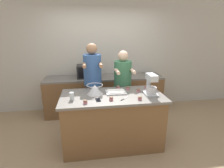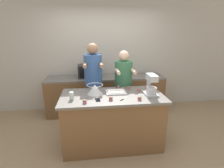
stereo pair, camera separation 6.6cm
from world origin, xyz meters
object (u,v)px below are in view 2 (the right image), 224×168
(cupcake_5, at_px, (128,88))
(baking_tray, at_px, (116,92))
(cell_phone, at_px, (98,100))
(cupcake_4, at_px, (147,87))
(cupcake_1, at_px, (118,87))
(person_left, at_px, (94,85))
(cupcake_2, at_px, (140,98))
(cupcake_6, at_px, (111,98))
(person_right, at_px, (123,88))
(cupcake_0, at_px, (85,101))
(cupcake_3, at_px, (149,85))
(microwave_oven, at_px, (89,71))
(drinking_glass, at_px, (72,96))
(stand_mixer, at_px, (151,86))
(knife, at_px, (124,99))
(cupcake_7, at_px, (138,90))
(mixing_bowl, at_px, (95,89))

(cupcake_5, bearing_deg, baking_tray, -148.22)
(cell_phone, bearing_deg, cupcake_4, 26.45)
(cupcake_1, distance_m, cupcake_5, 0.18)
(cupcake_1, bearing_deg, person_left, 146.93)
(cupcake_2, relative_size, cupcake_6, 1.00)
(person_right, height_order, cupcake_0, person_right)
(cupcake_3, distance_m, cupcake_5, 0.46)
(person_right, bearing_deg, cell_phone, -124.82)
(cupcake_5, distance_m, cupcake_6, 0.60)
(microwave_oven, bearing_deg, cupcake_5, -56.32)
(drinking_glass, height_order, cupcake_1, drinking_glass)
(stand_mixer, bearing_deg, person_right, 116.61)
(stand_mixer, height_order, cupcake_6, stand_mixer)
(person_left, height_order, cupcake_4, person_left)
(drinking_glass, distance_m, knife, 0.82)
(baking_tray, relative_size, cupcake_3, 5.40)
(cupcake_5, xyz_separation_m, cupcake_7, (0.15, -0.15, 0.00))
(stand_mixer, height_order, mixing_bowl, stand_mixer)
(knife, distance_m, cupcake_6, 0.22)
(baking_tray, xyz_separation_m, cupcake_5, (0.25, 0.15, 0.01))
(cupcake_1, height_order, cupcake_3, same)
(cupcake_1, xyz_separation_m, cupcake_5, (0.17, -0.07, 0.00))
(baking_tray, height_order, microwave_oven, microwave_oven)
(person_left, relative_size, knife, 10.18)
(cupcake_3, bearing_deg, cell_phone, -151.09)
(cell_phone, distance_m, knife, 0.42)
(person_left, bearing_deg, cupcake_1, -33.07)
(baking_tray, bearing_deg, cupcake_3, 22.17)
(person_left, relative_size, microwave_oven, 3.46)
(mixing_bowl, xyz_separation_m, microwave_oven, (-0.10, 1.21, 0.04))
(stand_mixer, relative_size, baking_tray, 1.04)
(cupcake_1, height_order, cupcake_2, same)
(person_left, xyz_separation_m, cupcake_4, (0.98, -0.33, 0.04))
(stand_mixer, distance_m, microwave_oven, 1.71)
(cupcake_0, distance_m, cupcake_4, 1.27)
(baking_tray, bearing_deg, knife, -72.79)
(person_right, xyz_separation_m, cupcake_7, (0.18, -0.51, 0.13))
(cupcake_1, distance_m, cupcake_4, 0.53)
(cupcake_0, xyz_separation_m, cupcake_1, (0.60, 0.61, 0.00))
(cupcake_4, bearing_deg, person_right, 138.89)
(stand_mixer, height_order, microwave_oven, stand_mixer)
(stand_mixer, bearing_deg, cupcake_5, 135.28)
(person_right, distance_m, cupcake_7, 0.55)
(microwave_oven, bearing_deg, cupcake_2, -63.86)
(person_right, bearing_deg, cupcake_3, -26.88)
(person_right, relative_size, knife, 9.33)
(microwave_oven, xyz_separation_m, knife, (0.55, -1.50, -0.12))
(microwave_oven, height_order, cupcake_4, microwave_oven)
(person_left, height_order, baking_tray, person_left)
(mixing_bowl, relative_size, cupcake_6, 4.33)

